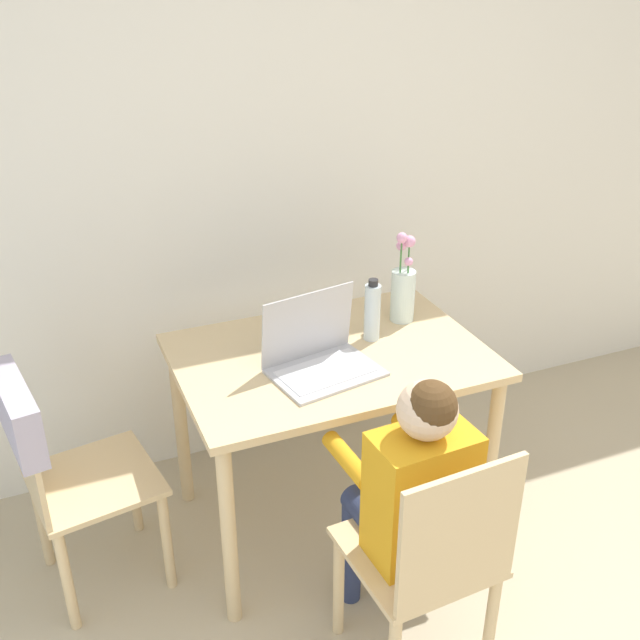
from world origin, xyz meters
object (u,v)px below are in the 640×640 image
at_px(chair_spare, 50,454).
at_px(laptop, 318,353).
at_px(water_bottle, 372,311).
at_px(person_seated, 411,486).
at_px(chair_occupied, 429,561).
at_px(flower_vase, 403,289).

bearing_deg(chair_spare, laptop, -105.05).
height_order(chair_spare, water_bottle, water_bottle).
height_order(chair_spare, laptop, laptop).
relative_size(person_seated, laptop, 2.61).
relative_size(chair_occupied, chair_spare, 0.99).
height_order(chair_occupied, laptop, laptop).
distance_m(chair_spare, flower_vase, 1.37).
distance_m(laptop, water_bottle, 0.29).
xyz_separation_m(chair_spare, water_bottle, (1.15, 0.03, 0.27)).
bearing_deg(laptop, person_seated, -93.36).
xyz_separation_m(chair_occupied, flower_vase, (0.36, 0.88, 0.43)).
bearing_deg(person_seated, water_bottle, -109.57).
height_order(chair_occupied, person_seated, person_seated).
bearing_deg(flower_vase, water_bottle, -151.41).
relative_size(flower_vase, water_bottle, 1.52).
relative_size(chair_spare, person_seated, 0.85).
xyz_separation_m(person_seated, flower_vase, (0.37, 0.76, 0.24)).
bearing_deg(person_seated, laptop, -86.41).
bearing_deg(flower_vase, person_seated, -115.96).
xyz_separation_m(chair_occupied, person_seated, (-0.01, 0.12, 0.19)).
bearing_deg(person_seated, chair_spare, -36.82).
bearing_deg(water_bottle, chair_occupied, -103.51).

